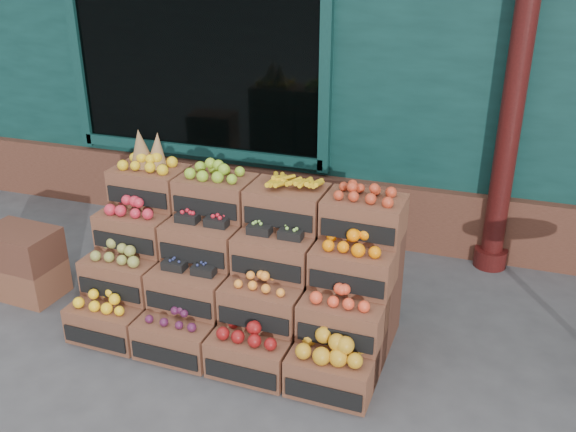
% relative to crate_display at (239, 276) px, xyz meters
% --- Properties ---
extents(ground, '(60.00, 60.00, 0.00)m').
position_rel_crate_display_xyz_m(ground, '(0.50, -0.49, -0.42)').
color(ground, '#414143').
rests_on(ground, ground).
extents(crate_display, '(2.21, 1.12, 1.37)m').
position_rel_crate_display_xyz_m(crate_display, '(0.00, 0.00, 0.00)').
color(crate_display, brown).
rests_on(crate_display, ground).
extents(spare_crates, '(0.59, 0.43, 0.56)m').
position_rel_crate_display_xyz_m(spare_crates, '(-1.80, -0.12, -0.14)').
color(spare_crates, brown).
rests_on(spare_crates, ground).
extents(shopkeeper, '(0.81, 0.67, 1.89)m').
position_rel_crate_display_xyz_m(shopkeeper, '(-1.26, 2.42, 0.52)').
color(shopkeeper, '#1D6627').
rests_on(shopkeeper, ground).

